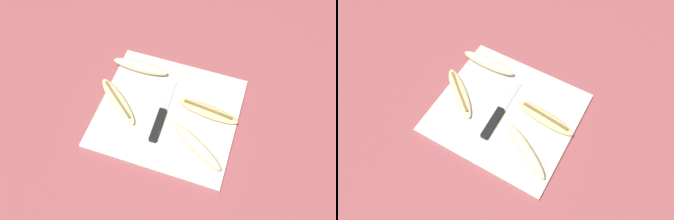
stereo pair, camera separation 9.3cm
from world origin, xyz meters
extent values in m
plane|color=#93474C|center=(0.00, 0.00, 0.00)|extent=(4.00, 4.00, 0.00)
cube|color=beige|center=(0.00, 0.00, 0.01)|extent=(0.39, 0.36, 0.01)
cube|color=black|center=(-0.01, -0.05, 0.02)|extent=(0.02, 0.10, 0.02)
cube|color=#B7BABF|center=(-0.02, 0.05, 0.01)|extent=(0.03, 0.11, 0.00)
ellipsoid|color=beige|center=(-0.15, -0.02, 0.02)|extent=(0.17, 0.15, 0.02)
cube|color=olive|center=(-0.15, -0.02, 0.03)|extent=(0.12, 0.10, 0.00)
ellipsoid|color=beige|center=(0.11, -0.08, 0.03)|extent=(0.17, 0.12, 0.03)
ellipsoid|color=#DBC684|center=(0.11, 0.03, 0.02)|extent=(0.18, 0.06, 0.02)
cube|color=brown|center=(0.11, 0.03, 0.03)|extent=(0.14, 0.02, 0.00)
ellipsoid|color=beige|center=(-0.13, 0.12, 0.03)|extent=(0.18, 0.04, 0.03)
camera|label=1|loc=(0.15, -0.45, 0.83)|focal=35.00mm
camera|label=2|loc=(0.23, -0.41, 0.83)|focal=35.00mm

